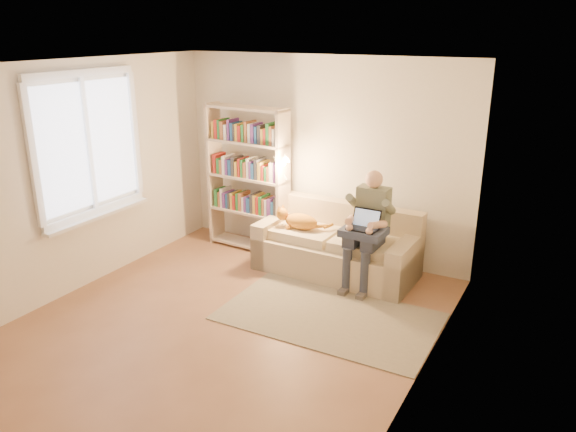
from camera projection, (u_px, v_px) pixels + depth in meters
The scene contains 14 objects.
floor at pixel (227, 323), 5.82m from camera, with size 4.50×4.50×0.00m, color brown.
ceiling at pixel (217, 65), 4.98m from camera, with size 4.00×4.50×0.02m, color white.
wall_left at pixel (76, 178), 6.31m from camera, with size 0.02×4.50×2.60m, color silver.
wall_right at pixel (428, 240), 4.49m from camera, with size 0.02×4.50×2.60m, color silver.
wall_back at pixel (322, 158), 7.27m from camera, with size 4.00×0.02×2.60m, color silver.
wall_front at pixel (16, 298), 3.53m from camera, with size 4.00×0.02×2.60m, color silver.
window at pixel (92, 169), 6.42m from camera, with size 0.12×1.52×1.69m.
sofa at pixel (337, 249), 6.95m from camera, with size 1.97×0.92×0.83m.
person at pixel (368, 223), 6.46m from camera, with size 0.38×0.60×1.37m.
cat at pixel (299, 221), 6.97m from camera, with size 0.66×0.24×0.24m.
blanket at pixel (361, 231), 6.40m from camera, with size 0.49×0.40×0.08m, color #293249.
laptop at pixel (362, 223), 6.38m from camera, with size 0.34×0.28×0.28m.
bookshelf at pixel (248, 172), 7.47m from camera, with size 1.30×0.42×1.96m.
rug at pixel (329, 316), 5.94m from camera, with size 2.24×1.32×0.01m, color gray.
Camera 1 is at (3.03, -4.21, 2.93)m, focal length 35.00 mm.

